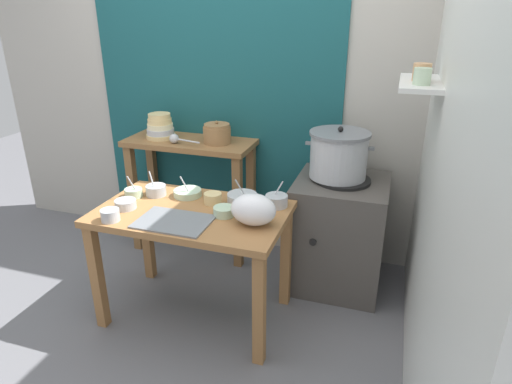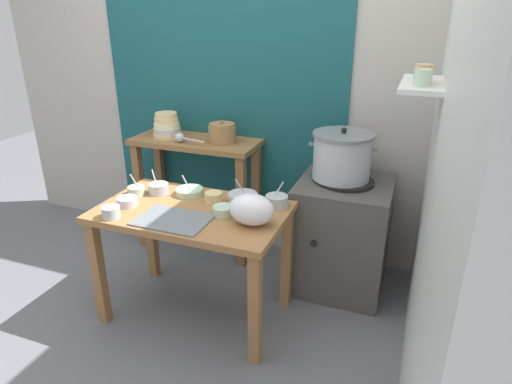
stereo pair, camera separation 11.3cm
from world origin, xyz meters
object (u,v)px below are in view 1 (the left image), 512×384
(back_shelf_table, at_px, (191,168))
(prep_bowl_8, at_px, (110,215))
(serving_tray, at_px, (174,221))
(prep_bowl_5, at_px, (188,192))
(ladle, at_px, (175,139))
(prep_bowl_7, at_px, (224,211))
(clay_pot, at_px, (217,134))
(prep_bowl_2, at_px, (213,198))
(plastic_bag, at_px, (253,209))
(prep_table, at_px, (193,227))
(bowl_stack_enamel, at_px, (160,127))
(prep_bowl_6, at_px, (277,200))
(stove_block, at_px, (338,232))
(steamer_pot, at_px, (339,155))
(prep_bowl_3, at_px, (156,190))
(prep_bowl_1, at_px, (126,204))
(prep_bowl_4, at_px, (134,192))
(prep_bowl_0, at_px, (242,198))

(back_shelf_table, bearing_deg, prep_bowl_8, -89.38)
(serving_tray, bearing_deg, prep_bowl_5, 104.41)
(ladle, height_order, prep_bowl_7, ladle)
(clay_pot, height_order, prep_bowl_2, clay_pot)
(plastic_bag, bearing_deg, back_shelf_table, 133.13)
(prep_bowl_5, height_order, prep_bowl_7, prep_bowl_5)
(clay_pot, bearing_deg, plastic_bag, -56.39)
(prep_table, relative_size, bowl_stack_enamel, 5.11)
(prep_bowl_2, xyz_separation_m, prep_bowl_6, (0.37, 0.08, 0.00))
(stove_block, distance_m, clay_pot, 1.11)
(steamer_pot, relative_size, prep_bowl_3, 2.83)
(prep_bowl_1, bearing_deg, prep_bowl_6, 19.99)
(ladle, height_order, prep_bowl_8, ladle)
(prep_bowl_7, bearing_deg, serving_tray, -144.19)
(stove_block, relative_size, prep_bowl_2, 7.36)
(prep_bowl_5, xyz_separation_m, prep_bowl_6, (0.57, 0.02, 0.01))
(prep_table, relative_size, prep_bowl_5, 6.39)
(prep_bowl_1, distance_m, prep_bowl_2, 0.51)
(plastic_bag, xyz_separation_m, prep_bowl_8, (-0.76, -0.20, -0.05))
(bowl_stack_enamel, height_order, prep_bowl_4, bowl_stack_enamel)
(back_shelf_table, xyz_separation_m, serving_tray, (0.35, -0.94, 0.05))
(serving_tray, relative_size, prep_bowl_6, 2.71)
(clay_pot, height_order, prep_bowl_5, clay_pot)
(clay_pot, distance_m, bowl_stack_enamel, 0.45)
(prep_bowl_4, bearing_deg, prep_bowl_0, 9.06)
(serving_tray, relative_size, plastic_bag, 1.60)
(prep_bowl_0, bearing_deg, clay_pot, 124.26)
(prep_bowl_7, bearing_deg, ladle, 133.82)
(prep_bowl_4, bearing_deg, prep_bowl_5, 20.09)
(stove_block, bearing_deg, prep_bowl_7, -131.89)
(prep_table, relative_size, back_shelf_table, 1.15)
(back_shelf_table, bearing_deg, prep_table, -63.88)
(prep_bowl_5, bearing_deg, serving_tray, -75.59)
(prep_bowl_6, bearing_deg, prep_table, -154.89)
(plastic_bag, xyz_separation_m, prep_bowl_4, (-0.82, 0.13, -0.06))
(bowl_stack_enamel, relative_size, ladle, 0.84)
(steamer_pot, distance_m, prep_bowl_7, 0.87)
(steamer_pot, height_order, serving_tray, steamer_pot)
(back_shelf_table, distance_m, clay_pot, 0.37)
(steamer_pot, xyz_separation_m, ladle, (-1.17, 0.00, 0.00))
(plastic_bag, xyz_separation_m, prep_bowl_3, (-0.71, 0.20, -0.05))
(ladle, xyz_separation_m, prep_bowl_8, (0.07, -0.92, -0.18))
(prep_table, relative_size, prep_bowl_4, 7.59)
(prep_bowl_3, relative_size, prep_bowl_5, 0.90)
(prep_bowl_6, bearing_deg, prep_bowl_5, -177.76)
(steamer_pot, relative_size, bowl_stack_enamel, 2.03)
(prep_bowl_6, distance_m, prep_bowl_7, 0.33)
(prep_table, height_order, prep_bowl_0, prep_bowl_0)
(prep_table, xyz_separation_m, back_shelf_table, (-0.38, 0.77, 0.07))
(plastic_bag, height_order, prep_bowl_5, plastic_bag)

